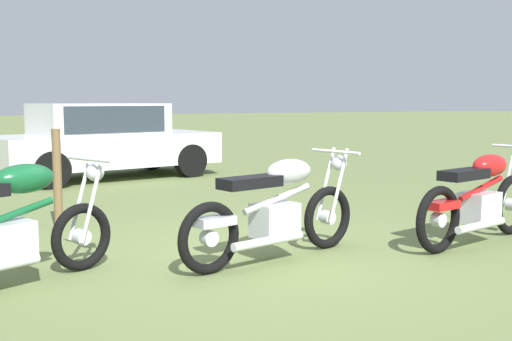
# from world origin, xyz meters

# --- Properties ---
(ground_plane) EXTENTS (120.00, 120.00, 0.00)m
(ground_plane) POSITION_xyz_m (0.00, 0.00, 0.00)
(ground_plane) COLOR olive
(motorcycle_green) EXTENTS (1.88, 1.15, 1.02)m
(motorcycle_green) POSITION_xyz_m (-2.26, -0.10, 0.49)
(motorcycle_green) COLOR black
(motorcycle_green) RESTS_ON ground
(motorcycle_silver) EXTENTS (2.05, 0.91, 1.02)m
(motorcycle_silver) POSITION_xyz_m (0.08, -0.14, 0.48)
(motorcycle_silver) COLOR black
(motorcycle_silver) RESTS_ON ground
(motorcycle_red) EXTENTS (2.01, 0.88, 1.02)m
(motorcycle_red) POSITION_xyz_m (2.35, -0.36, 0.48)
(motorcycle_red) COLOR black
(motorcycle_red) RESTS_ON ground
(car_white) EXTENTS (4.44, 2.68, 1.43)m
(car_white) POSITION_xyz_m (-0.26, 6.78, 0.80)
(car_white) COLOR silver
(car_white) RESTS_ON ground
(fence_post_wooden) EXTENTS (0.10, 0.10, 1.17)m
(fence_post_wooden) POSITION_xyz_m (-1.62, 2.18, 0.58)
(fence_post_wooden) COLOR brown
(fence_post_wooden) RESTS_ON ground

